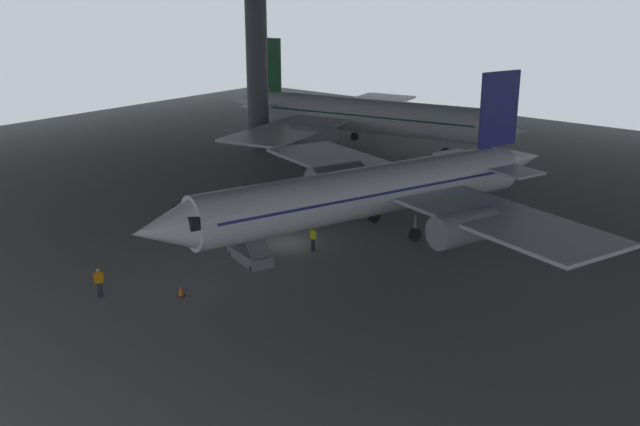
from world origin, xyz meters
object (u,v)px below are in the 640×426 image
object	(u,v)px
crew_worker_near_nose	(99,281)
airplane_distant	(362,115)
boarding_stairs	(250,250)
traffic_cone_orange	(181,291)
airplane_main	(374,191)
crew_worker_by_stairs	(313,237)
baggage_tug	(398,194)

from	to	relation	value
crew_worker_near_nose	airplane_distant	distance (m)	42.03
boarding_stairs	traffic_cone_orange	world-z (taller)	boarding_stairs
airplane_main	airplane_distant	size ratio (longest dim) A/B	0.95
crew_worker_near_nose	crew_worker_by_stairs	xyz separation A→B (m)	(4.56, 13.12, -0.02)
airplane_distant	traffic_cone_orange	distance (m)	40.41
airplane_distant	airplane_main	bearing A→B (deg)	-52.18
crew_worker_by_stairs	traffic_cone_orange	size ratio (longest dim) A/B	2.82
boarding_stairs	crew_worker_near_nose	xyz separation A→B (m)	(-2.54, -9.28, 0.27)
boarding_stairs	crew_worker_near_nose	size ratio (longest dim) A/B	2.59
boarding_stairs	crew_worker_by_stairs	distance (m)	4.34
boarding_stairs	airplane_distant	distance (m)	34.20
airplane_main	traffic_cone_orange	size ratio (longest dim) A/B	54.13
boarding_stairs	airplane_distant	bearing A→B (deg)	114.31
traffic_cone_orange	baggage_tug	bearing A→B (deg)	92.07
traffic_cone_orange	airplane_main	bearing A→B (deg)	80.49
boarding_stairs	baggage_tug	distance (m)	16.80
airplane_distant	baggage_tug	bearing A→B (deg)	-45.43
airplane_distant	baggage_tug	xyz separation A→B (m)	(14.06, -14.28, -2.81)
crew_worker_by_stairs	baggage_tug	bearing A→B (deg)	98.76
boarding_stairs	crew_worker_by_stairs	world-z (taller)	boarding_stairs
boarding_stairs	crew_worker_near_nose	world-z (taller)	boarding_stairs
baggage_tug	crew_worker_by_stairs	bearing A→B (deg)	-81.24
crew_worker_near_nose	baggage_tug	size ratio (longest dim) A/B	0.78
airplane_distant	traffic_cone_orange	bearing A→B (deg)	-68.30
airplane_distant	traffic_cone_orange	xyz separation A→B (m)	(14.90, -37.44, -3.05)
crew_worker_by_stairs	traffic_cone_orange	distance (m)	10.29
airplane_distant	crew_worker_near_nose	bearing A→B (deg)	-74.10
crew_worker_near_nose	baggage_tug	world-z (taller)	crew_worker_near_nose
baggage_tug	traffic_cone_orange	bearing A→B (deg)	-87.93
crew_worker_near_nose	boarding_stairs	bearing A→B (deg)	74.68
boarding_stairs	airplane_distant	xyz separation A→B (m)	(-14.04, 31.08, 2.62)
traffic_cone_orange	boarding_stairs	bearing A→B (deg)	97.69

